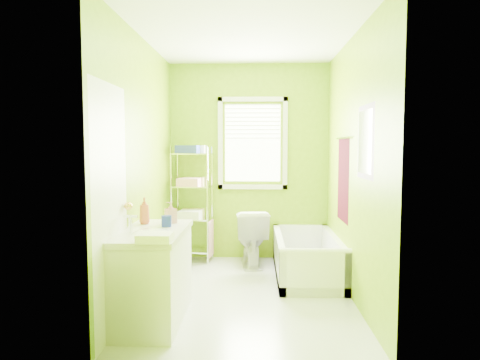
{
  "coord_description": "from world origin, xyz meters",
  "views": [
    {
      "loc": [
        0.1,
        -4.27,
        1.51
      ],
      "look_at": [
        -0.07,
        0.25,
        1.15
      ],
      "focal_mm": 32.0,
      "sensor_mm": 36.0,
      "label": 1
    }
  ],
  "objects_px": {
    "bathtub": "(307,263)",
    "wire_shelf_unit": "(193,191)",
    "toilet": "(251,237)",
    "vanity": "(153,272)"
  },
  "relations": [
    {
      "from": "toilet",
      "to": "bathtub",
      "type": "bearing_deg",
      "value": 139.9
    },
    {
      "from": "bathtub",
      "to": "vanity",
      "type": "xyz_separation_m",
      "value": [
        -1.48,
        -1.32,
        0.27
      ]
    },
    {
      "from": "bathtub",
      "to": "vanity",
      "type": "bearing_deg",
      "value": -138.43
    },
    {
      "from": "toilet",
      "to": "vanity",
      "type": "xyz_separation_m",
      "value": [
        -0.83,
        -1.76,
        0.06
      ]
    },
    {
      "from": "bathtub",
      "to": "toilet",
      "type": "distance_m",
      "value": 0.82
    },
    {
      "from": "vanity",
      "to": "wire_shelf_unit",
      "type": "xyz_separation_m",
      "value": [
        0.06,
        1.94,
        0.5
      ]
    },
    {
      "from": "toilet",
      "to": "wire_shelf_unit",
      "type": "bearing_deg",
      "value": -19.41
    },
    {
      "from": "bathtub",
      "to": "wire_shelf_unit",
      "type": "distance_m",
      "value": 1.73
    },
    {
      "from": "vanity",
      "to": "wire_shelf_unit",
      "type": "bearing_deg",
      "value": 88.22
    },
    {
      "from": "toilet",
      "to": "vanity",
      "type": "height_order",
      "value": "vanity"
    }
  ]
}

